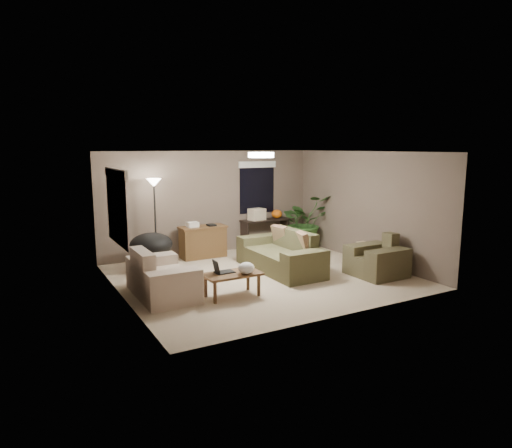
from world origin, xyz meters
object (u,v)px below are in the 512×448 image
main_sofa (282,257)px  houseplant (304,227)px  loveseat (161,279)px  cat_scratching_post (362,255)px  desk (203,242)px  papasan_chair (151,248)px  coffee_table (232,277)px  armchair (377,261)px  floor_lamp (154,193)px  console_table (265,231)px

main_sofa → houseplant: size_ratio=1.59×
loveseat → houseplant: houseplant is taller
loveseat → cat_scratching_post: loveseat is taller
desk → papasan_chair: bearing=-160.1°
main_sofa → coffee_table: bearing=-148.4°
loveseat → main_sofa: bearing=8.0°
coffee_table → cat_scratching_post: size_ratio=2.00×
loveseat → armchair: bearing=-11.7°
desk → floor_lamp: size_ratio=0.58×
coffee_table → houseplant: size_ratio=0.72×
loveseat → armchair: (4.25, -0.88, 0.00)m
main_sofa → cat_scratching_post: bearing=-13.1°
loveseat → floor_lamp: floor_lamp is taller
main_sofa → armchair: size_ratio=2.20×
coffee_table → papasan_chair: bearing=106.8°
desk → houseplant: size_ratio=0.79×
main_sofa → floor_lamp: (-2.15, 1.86, 1.30)m
floor_lamp → houseplant: bearing=-4.4°
houseplant → floor_lamp: bearing=175.6°
floor_lamp → coffee_table: bearing=-80.6°
loveseat → console_table: loveseat is taller
cat_scratching_post → console_table: bearing=112.8°
armchair → houseplant: bearing=86.4°
armchair → houseplant: size_ratio=0.72×
coffee_table → floor_lamp: size_ratio=0.52×
loveseat → desk: 2.87m
loveseat → coffee_table: loveseat is taller
papasan_chair → cat_scratching_post: 4.64m
armchair → papasan_chair: size_ratio=0.94×
main_sofa → loveseat: same height
armchair → cat_scratching_post: size_ratio=2.00×
desk → coffee_table: bearing=-102.8°
cat_scratching_post → loveseat: bearing=179.4°
main_sofa → cat_scratching_post: (1.87, -0.43, -0.08)m
console_table → desk: bearing=-173.9°
desk → papasan_chair: size_ratio=1.03×
desk → floor_lamp: bearing=-178.7°
houseplant → papasan_chair: bearing=-177.4°
loveseat → armchair: size_ratio=1.60×
floor_lamp → cat_scratching_post: size_ratio=3.82×
houseplant → main_sofa: bearing=-137.0°
armchair → coffee_table: size_ratio=1.00×
loveseat → coffee_table: bearing=-30.4°
armchair → floor_lamp: 4.98m
papasan_chair → houseplant: 4.08m
loveseat → coffee_table: (1.09, -0.64, 0.06)m
armchair → coffee_table: 3.18m
papasan_chair → cat_scratching_post: papasan_chair is taller
houseplant → loveseat: bearing=-156.2°
houseplant → cat_scratching_post: 2.03m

